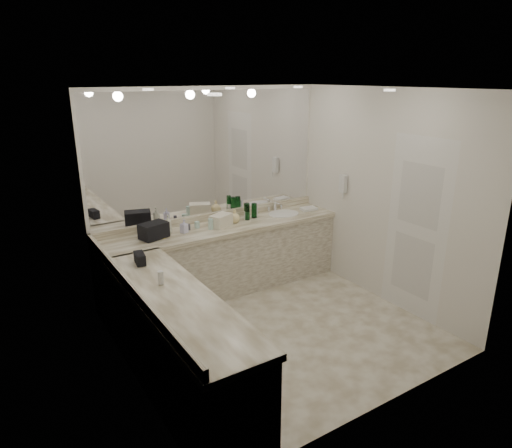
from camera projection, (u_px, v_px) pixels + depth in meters
floor at (276, 330)px, 5.12m from camera, size 3.20×3.20×0.00m
ceiling at (279, 89)px, 4.31m from camera, size 3.20×3.20×0.00m
wall_back at (211, 190)px, 5.92m from camera, size 3.20×0.02×2.60m
wall_left at (124, 250)px, 3.90m from camera, size 0.02×3.00×2.60m
wall_right at (385, 198)px, 5.53m from camera, size 0.02×3.00×2.60m
vanity_back_base at (224, 260)px, 5.95m from camera, size 3.20×0.60×0.84m
vanity_back_top at (223, 228)px, 5.80m from camera, size 3.20×0.64×0.06m
vanity_left_base at (176, 345)px, 4.09m from camera, size 0.60×2.40×0.84m
vanity_left_top at (175, 300)px, 3.95m from camera, size 0.64×2.42×0.06m
backsplash_back at (213, 216)px, 6.01m from camera, size 3.20×0.04×0.10m
backsplash_left at (130, 286)px, 4.02m from camera, size 0.04×3.00×0.10m
mirror_back at (210, 154)px, 5.76m from camera, size 3.12×0.01×1.55m
mirror_left at (121, 196)px, 3.76m from camera, size 0.01×2.92×1.55m
sink at (283, 214)px, 6.29m from camera, size 0.44×0.44×0.03m
faucet at (275, 206)px, 6.43m from camera, size 0.24×0.16×0.14m
wall_phone at (343, 184)px, 6.05m from camera, size 0.06×0.10×0.24m
door at (416, 229)px, 5.20m from camera, size 0.02×0.82×2.10m
black_toiletry_bag at (154, 231)px, 5.31m from camera, size 0.36×0.28×0.18m
black_bag_spill at (140, 259)px, 4.61m from camera, size 0.12×0.21×0.11m
cream_cosmetic_case at (221, 220)px, 5.75m from camera, size 0.33×0.27×0.16m
hand_towel at (309, 209)px, 6.46m from camera, size 0.23×0.17×0.04m
lotion_left at (161, 279)px, 4.15m from camera, size 0.05×0.05×0.12m
soap_bottle_a at (168, 224)px, 5.49m from camera, size 0.10×0.10×0.23m
soap_bottle_b at (184, 226)px, 5.52m from camera, size 0.10×0.10×0.17m
soap_bottle_c at (235, 216)px, 5.90m from camera, size 0.16×0.16×0.18m
green_bottle_0 at (247, 212)px, 6.00m from camera, size 0.06×0.06×0.22m
green_bottle_1 at (247, 211)px, 6.07m from camera, size 0.07×0.07×0.21m
green_bottle_2 at (254, 211)px, 6.09m from camera, size 0.07×0.07×0.20m
amenity_bottle_0 at (256, 211)px, 6.15m from camera, size 0.04×0.04×0.15m
amenity_bottle_1 at (197, 225)px, 5.70m from camera, size 0.06×0.06×0.08m
amenity_bottle_2 at (211, 224)px, 5.65m from camera, size 0.06×0.06×0.13m
amenity_bottle_3 at (247, 216)px, 6.03m from camera, size 0.07×0.07×0.11m
amenity_bottle_4 at (222, 222)px, 5.74m from camera, size 0.04×0.04×0.13m
amenity_bottle_5 at (189, 227)px, 5.63m from camera, size 0.04×0.04×0.07m
amenity_bottle_6 at (163, 235)px, 5.34m from camera, size 0.06×0.06×0.07m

